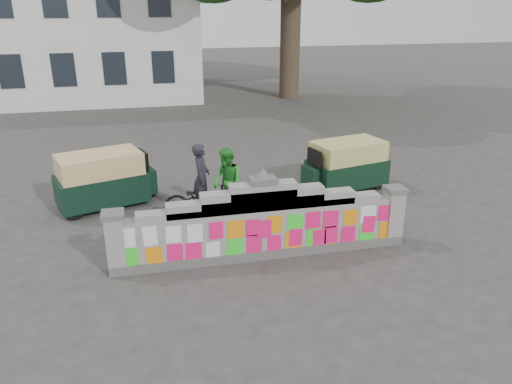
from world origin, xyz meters
TOP-DOWN VIEW (x-y plane):
  - ground at (0.00, 0.00)m, footprint 100.00×100.00m
  - parapet_wall at (-0.00, -0.01)m, footprint 6.48×0.44m
  - building at (-7.00, 21.98)m, footprint 16.00×10.00m
  - cyclist_bike at (-1.00, 2.24)m, footprint 2.04×1.16m
  - cyclist_rider at (-1.00, 2.24)m, footprint 0.56×0.71m
  - pedestrian at (-0.32, 2.45)m, footprint 0.93×1.03m
  - rickshaw_left at (-3.41, 3.71)m, footprint 2.73×1.85m
  - rickshaw_right at (3.33, 3.47)m, footprint 2.65×1.66m

SIDE VIEW (x-z plane):
  - ground at x=0.00m, z-range 0.00..0.00m
  - cyclist_bike at x=-1.00m, z-range 0.00..1.01m
  - rickshaw_right at x=3.33m, z-range 0.03..1.45m
  - parapet_wall at x=0.00m, z-range -0.26..1.75m
  - rickshaw_left at x=-3.41m, z-range 0.03..1.49m
  - cyclist_rider at x=-1.00m, z-range 0.00..1.71m
  - pedestrian at x=-0.32m, z-range 0.00..1.73m
  - building at x=-7.00m, z-range -0.44..8.46m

